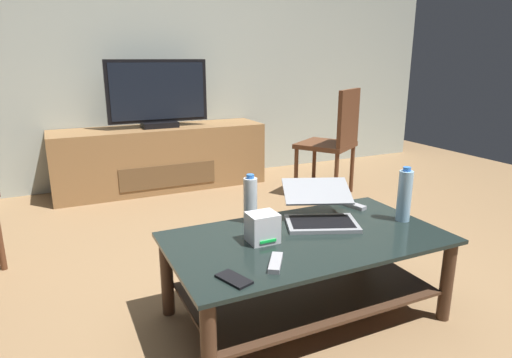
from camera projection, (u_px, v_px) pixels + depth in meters
The scene contains 13 objects.
ground_plane at pixel (276, 295), 2.30m from camera, with size 7.68×7.68×0.00m, color olive.
back_wall at pixel (153, 36), 4.14m from camera, with size 6.40×0.12×2.80m, color #A8B2A8.
coffee_table at pixel (306, 262), 2.04m from camera, with size 1.27×0.70×0.41m.
media_cabinet at pixel (161, 158), 4.13m from camera, with size 1.93×0.51×0.58m.
television at pixel (158, 95), 3.96m from camera, with size 0.91×0.20×0.61m.
dining_chair at pixel (335, 137), 3.83m from camera, with size 0.61×0.61×0.95m.
laptop at pixel (320, 210), 2.18m from camera, with size 0.46×0.48×0.17m.
router_box at pixel (262, 228), 1.93m from camera, with size 0.13×0.12×0.13m.
water_bottle_near at pixel (250, 200), 2.15m from camera, with size 0.07×0.07×0.24m.
water_bottle_far at pixel (404, 195), 2.17m from camera, with size 0.07×0.07×0.28m.
cell_phone at pixel (234, 279), 1.61m from camera, with size 0.07×0.14×0.01m, color black.
tv_remote at pixel (276, 263), 1.73m from camera, with size 0.04×0.16×0.02m, color #99999E.
soundbar_remote at pixel (352, 205), 2.40m from camera, with size 0.04×0.16×0.02m, color #99999E.
Camera 1 is at (-0.97, -1.81, 1.20)m, focal length 30.71 mm.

